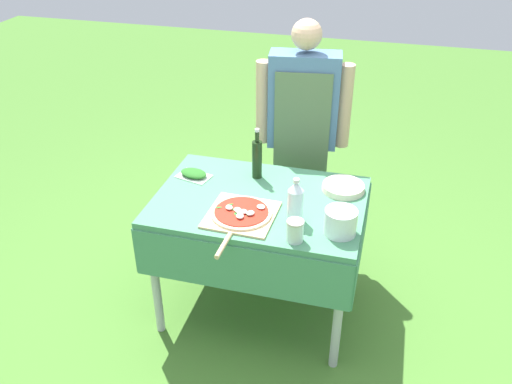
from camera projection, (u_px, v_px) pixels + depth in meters
name	position (u px, v px, depth m)	size (l,w,h in m)	color
ground_plane	(259.00, 306.00, 3.31)	(12.00, 12.00, 0.00)	#477A2D
prep_table	(259.00, 215.00, 2.96)	(1.14, 0.80, 0.77)	#478960
person_cook	(302.00, 123.00, 3.38)	(0.58, 0.24, 1.57)	#4C4C51
pizza_on_peel	(241.00, 214.00, 2.75)	(0.35, 0.54, 0.05)	#D1B27F
oil_bottle	(257.00, 158.00, 3.05)	(0.06, 0.06, 0.30)	black
water_bottle	(295.00, 201.00, 2.68)	(0.08, 0.08, 0.24)	silver
herb_container	(194.00, 174.00, 3.10)	(0.21, 0.16, 0.04)	silver
mixing_tub	(340.00, 222.00, 2.61)	(0.16, 0.16, 0.13)	silver
plate_stack	(343.00, 187.00, 2.98)	(0.23, 0.23, 0.03)	beige
sauce_jar	(295.00, 232.00, 2.56)	(0.08, 0.08, 0.11)	silver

